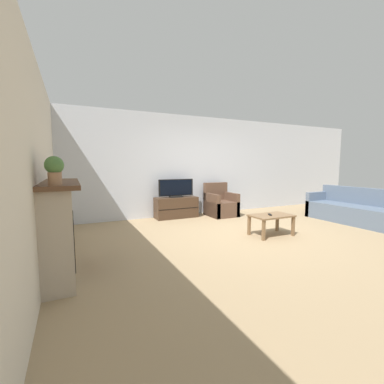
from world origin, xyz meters
TOP-DOWN VIEW (x-y plane):
  - ground_plane at (0.00, 0.00)m, footprint 24.00×24.00m
  - wall_back at (0.00, 2.31)m, footprint 12.00×0.06m
  - wall_left at (-3.56, 0.00)m, footprint 0.06×12.00m
  - fireplace at (-3.36, -0.55)m, footprint 0.45×1.56m
  - mantel_vase_left at (-3.35, -1.02)m, footprint 0.12×0.12m
  - mantel_vase_centre_left at (-3.35, -0.67)m, footprint 0.08×0.08m
  - potted_plant at (-3.35, -1.22)m, footprint 0.18×0.18m
  - tv_stand at (-0.75, 2.03)m, footprint 1.11×0.43m
  - tv at (-0.75, 2.03)m, footprint 0.95×0.18m
  - armchair at (0.45, 1.78)m, footprint 0.70×0.76m
  - coffee_table at (0.30, -0.34)m, footprint 0.81×0.50m
  - remote at (0.26, -0.34)m, footprint 0.10×0.15m
  - couch at (2.91, -0.44)m, footprint 0.81×2.32m

SIDE VIEW (x-z plane):
  - ground_plane at x=0.00m, z-range 0.00..0.00m
  - tv_stand at x=-0.75m, z-range 0.00..0.54m
  - couch at x=2.91m, z-range -0.13..0.70m
  - armchair at x=0.45m, z-range -0.15..0.73m
  - coffee_table at x=0.30m, z-range 0.14..0.55m
  - remote at x=0.26m, z-range 0.41..0.43m
  - fireplace at x=-3.36m, z-range 0.01..1.18m
  - tv at x=-0.75m, z-range 0.52..0.99m
  - mantel_vase_centre_left at x=-3.35m, z-range 1.17..1.38m
  - mantel_vase_left at x=-3.35m, z-range 1.16..1.44m
  - potted_plant at x=-3.35m, z-range 1.19..1.49m
  - wall_back at x=0.00m, z-range 0.00..2.70m
  - wall_left at x=-3.56m, z-range 0.00..2.70m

